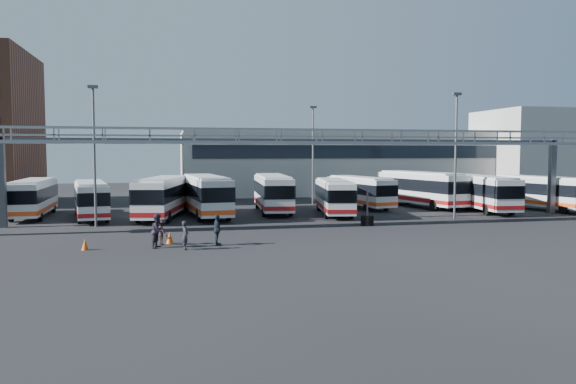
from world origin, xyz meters
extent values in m
plane|color=black|center=(0.00, 0.00, 0.00)|extent=(140.00, 140.00, 0.00)
cube|color=gray|center=(0.00, 5.00, 6.10)|extent=(50.00, 1.80, 0.22)
cube|color=gray|center=(0.00, 4.15, 7.05)|extent=(50.00, 0.10, 0.10)
cube|color=gray|center=(0.00, 5.85, 7.05)|extent=(50.00, 0.10, 0.10)
cube|color=#4C4F54|center=(0.00, 9.00, 6.30)|extent=(45.00, 0.50, 0.35)
cube|color=#9E9E99|center=(12.00, 38.00, 4.00)|extent=(42.00, 14.00, 8.00)
cube|color=#B2B2AD|center=(38.00, 32.00, 5.50)|extent=(14.00, 12.00, 11.00)
cylinder|color=#4C4F54|center=(-16.00, 8.00, 5.00)|extent=(0.18, 0.18, 10.00)
cube|color=#4C4F54|center=(-16.00, 8.00, 10.10)|extent=(0.70, 0.35, 0.22)
cylinder|color=#4C4F54|center=(12.00, 7.00, 5.00)|extent=(0.18, 0.18, 10.00)
cube|color=#4C4F54|center=(12.00, 7.00, 10.10)|extent=(0.70, 0.35, 0.22)
cylinder|color=#4C4F54|center=(4.00, 22.00, 5.00)|extent=(0.18, 0.18, 10.00)
cube|color=#4C4F54|center=(4.00, 22.00, 10.10)|extent=(0.70, 0.35, 0.22)
cube|color=silver|center=(-21.85, 15.62, 1.71)|extent=(2.70, 10.37, 2.57)
cube|color=black|center=(-21.85, 15.62, 2.01)|extent=(2.76, 10.44, 1.03)
cube|color=#E94C15|center=(-21.85, 15.62, 0.80)|extent=(2.75, 10.43, 0.33)
cube|color=silver|center=(-21.85, 15.62, 3.07)|extent=(2.43, 9.34, 0.15)
cylinder|color=black|center=(-22.79, 12.29, 0.47)|extent=(0.31, 0.95, 0.94)
cylinder|color=black|center=(-20.69, 12.36, 0.47)|extent=(0.31, 0.95, 0.94)
cylinder|color=black|center=(-23.02, 18.87, 0.47)|extent=(0.31, 0.95, 0.94)
cylinder|color=black|center=(-20.92, 18.95, 0.47)|extent=(0.31, 0.95, 0.94)
cube|color=silver|center=(-16.99, 13.28, 1.65)|extent=(3.91, 10.17, 2.48)
cube|color=black|center=(-16.99, 13.28, 1.94)|extent=(3.98, 10.24, 0.99)
cube|color=maroon|center=(-16.99, 13.28, 0.77)|extent=(3.97, 10.23, 0.32)
cube|color=silver|center=(-16.99, 13.28, 2.96)|extent=(3.52, 9.15, 0.14)
cylinder|color=black|center=(-17.44, 9.97, 0.45)|extent=(0.42, 0.94, 0.90)
cylinder|color=black|center=(-15.45, 10.32, 0.45)|extent=(0.42, 0.94, 0.90)
cylinder|color=black|center=(-18.52, 16.24, 0.45)|extent=(0.42, 0.94, 0.90)
cylinder|color=black|center=(-16.53, 16.58, 0.45)|extent=(0.42, 0.94, 0.90)
cube|color=silver|center=(-11.27, 12.61, 1.82)|extent=(4.62, 11.23, 2.74)
cube|color=black|center=(-11.27, 12.61, 2.14)|extent=(4.69, 11.30, 1.10)
cube|color=maroon|center=(-11.27, 12.61, 0.85)|extent=(4.68, 11.29, 0.35)
cube|color=silver|center=(-11.27, 12.61, 3.27)|extent=(4.16, 10.11, 0.16)
cylinder|color=black|center=(-13.07, 9.40, 0.50)|extent=(0.49, 1.04, 1.00)
cylinder|color=black|center=(-10.87, 8.95, 0.50)|extent=(0.49, 1.04, 1.00)
cylinder|color=black|center=(-11.67, 16.27, 0.50)|extent=(0.49, 1.04, 1.00)
cylinder|color=black|center=(-9.47, 15.82, 0.50)|extent=(0.49, 1.04, 1.00)
cube|color=silver|center=(-7.70, 13.06, 1.87)|extent=(3.63, 11.47, 2.82)
cube|color=black|center=(-7.70, 13.06, 2.20)|extent=(3.70, 11.53, 1.13)
cube|color=#E94C15|center=(-7.70, 13.06, 0.87)|extent=(3.69, 11.52, 0.36)
cube|color=silver|center=(-7.70, 13.06, 3.36)|extent=(3.27, 10.32, 0.16)
cylinder|color=black|center=(-8.51, 9.36, 0.51)|extent=(0.40, 1.05, 1.02)
cylinder|color=black|center=(-6.20, 9.58, 0.51)|extent=(0.40, 1.05, 1.02)
cylinder|color=black|center=(-9.20, 16.54, 0.51)|extent=(0.40, 1.05, 1.02)
cylinder|color=black|center=(-6.89, 16.77, 0.51)|extent=(0.40, 1.05, 1.02)
cube|color=silver|center=(-1.54, 15.24, 1.83)|extent=(3.36, 11.18, 2.76)
cube|color=black|center=(-1.54, 15.24, 2.15)|extent=(3.42, 11.25, 1.10)
cube|color=maroon|center=(-1.54, 15.24, 0.85)|extent=(3.41, 11.24, 0.35)
cube|color=silver|center=(-1.54, 15.24, 3.29)|extent=(3.02, 10.06, 0.16)
cylinder|color=black|center=(-2.94, 11.82, 0.50)|extent=(0.38, 1.02, 1.00)
cylinder|color=black|center=(-0.68, 11.64, 0.50)|extent=(0.38, 1.02, 1.00)
cylinder|color=black|center=(-2.39, 18.85, 0.50)|extent=(0.38, 1.02, 1.00)
cylinder|color=black|center=(-0.13, 18.67, 0.50)|extent=(0.38, 1.02, 1.00)
cube|color=silver|center=(3.31, 12.12, 1.65)|extent=(3.87, 10.21, 2.49)
cube|color=black|center=(3.31, 12.12, 1.95)|extent=(3.93, 10.28, 1.00)
cube|color=maroon|center=(3.31, 12.12, 0.77)|extent=(3.92, 10.26, 0.32)
cube|color=silver|center=(3.31, 12.12, 2.97)|extent=(3.48, 9.19, 0.15)
cylinder|color=black|center=(1.79, 9.14, 0.45)|extent=(0.42, 0.94, 0.91)
cylinder|color=black|center=(3.79, 8.81, 0.45)|extent=(0.42, 0.94, 0.91)
cylinder|color=black|center=(2.84, 15.43, 0.45)|extent=(0.42, 0.94, 0.91)
cylinder|color=black|center=(4.84, 15.10, 0.45)|extent=(0.42, 0.94, 0.91)
cube|color=silver|center=(7.60, 17.50, 1.65)|extent=(3.87, 10.20, 2.49)
cube|color=black|center=(7.60, 17.50, 1.95)|extent=(3.94, 10.27, 1.00)
cube|color=#E94C15|center=(7.60, 17.50, 0.77)|extent=(3.93, 10.26, 0.32)
cube|color=silver|center=(7.60, 17.50, 2.97)|extent=(3.49, 9.18, 0.14)
cylinder|color=black|center=(7.13, 14.18, 0.45)|extent=(0.42, 0.94, 0.91)
cylinder|color=black|center=(9.13, 14.52, 0.45)|extent=(0.42, 0.94, 0.91)
cylinder|color=black|center=(6.08, 20.47, 0.45)|extent=(0.42, 0.94, 0.91)
cylinder|color=black|center=(8.08, 20.81, 0.45)|extent=(0.42, 0.94, 0.91)
cube|color=silver|center=(13.62, 16.71, 1.90)|extent=(4.81, 11.75, 2.87)
cube|color=black|center=(13.62, 16.71, 2.24)|extent=(4.88, 11.82, 1.15)
cube|color=maroon|center=(13.62, 16.71, 0.89)|extent=(4.87, 11.81, 0.36)
cube|color=silver|center=(13.62, 16.71, 3.42)|extent=(4.33, 10.58, 0.17)
cylinder|color=black|center=(13.18, 12.88, 0.52)|extent=(0.51, 1.08, 1.04)
cylinder|color=black|center=(15.50, 13.34, 0.52)|extent=(0.51, 1.08, 1.04)
cylinder|color=black|center=(11.74, 20.07, 0.52)|extent=(0.51, 1.08, 1.04)
cylinder|color=black|center=(14.06, 20.54, 0.52)|extent=(0.51, 1.08, 1.04)
cube|color=silver|center=(17.38, 11.93, 1.78)|extent=(3.50, 10.93, 2.69)
cube|color=black|center=(17.38, 11.93, 2.10)|extent=(3.56, 11.00, 1.07)
cube|color=maroon|center=(17.38, 11.93, 0.83)|extent=(3.55, 10.99, 0.34)
cube|color=silver|center=(17.38, 11.93, 3.20)|extent=(3.15, 9.84, 0.16)
cylinder|color=black|center=(15.94, 8.62, 0.49)|extent=(0.39, 1.00, 0.98)
cylinder|color=black|center=(18.13, 8.40, 0.49)|extent=(0.39, 1.00, 0.98)
cylinder|color=black|center=(16.62, 15.46, 0.49)|extent=(0.39, 1.00, 0.98)
cylinder|color=black|center=(18.81, 15.24, 0.49)|extent=(0.39, 1.00, 0.98)
cube|color=silver|center=(23.63, 11.76, 1.72)|extent=(4.45, 10.62, 2.59)
cube|color=black|center=(23.63, 11.76, 2.02)|extent=(4.52, 10.69, 1.04)
cube|color=#E94C15|center=(23.63, 11.76, 0.80)|extent=(4.51, 10.68, 0.33)
cube|color=silver|center=(23.63, 11.76, 3.09)|extent=(4.01, 9.56, 0.15)
cylinder|color=black|center=(23.28, 8.29, 0.47)|extent=(0.47, 0.98, 0.94)
cylinder|color=black|center=(21.91, 14.78, 0.47)|extent=(0.47, 0.98, 0.94)
cylinder|color=black|center=(23.97, 15.22, 0.47)|extent=(0.47, 0.98, 0.94)
imported|color=black|center=(-9.96, -3.21, 0.80)|extent=(0.45, 0.63, 1.61)
imported|color=#241E2A|center=(-11.45, -2.21, 0.96)|extent=(1.06, 1.16, 1.93)
imported|color=black|center=(-11.25, -1.32, 0.77)|extent=(1.02, 1.15, 1.55)
imported|color=black|center=(-8.09, -2.06, 0.89)|extent=(0.52, 1.08, 1.78)
cone|color=#D24E0B|center=(-15.40, -2.16, 0.31)|extent=(0.51, 0.51, 0.62)
cone|color=#D24E0B|center=(-10.79, -0.88, 0.35)|extent=(0.48, 0.48, 0.71)
cylinder|color=black|center=(3.56, 4.50, 0.14)|extent=(0.96, 0.96, 0.23)
cylinder|color=black|center=(3.56, 4.50, 0.39)|extent=(0.96, 0.96, 0.23)
cylinder|color=black|center=(3.56, 4.50, 0.64)|extent=(0.96, 0.96, 0.23)
cylinder|color=#4C4F54|center=(3.56, 4.50, 1.37)|extent=(0.14, 0.14, 2.73)
camera|label=1|loc=(-10.92, -34.59, 5.37)|focal=35.00mm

